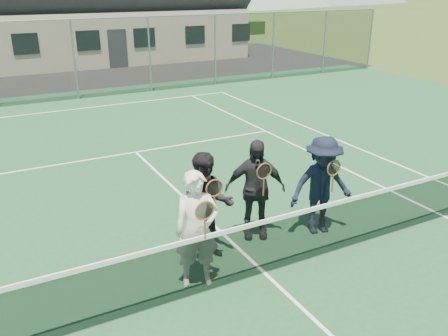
# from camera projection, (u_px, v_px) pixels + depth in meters

# --- Properties ---
(ground) EXTENTS (220.00, 220.00, 0.00)m
(ground) POSITION_uv_depth(u_px,v_px,m) (51.00, 73.00, 23.86)
(ground) COLOR #2E4619
(ground) RESTS_ON ground
(court_surface) EXTENTS (30.00, 30.00, 0.02)m
(court_surface) POSITION_uv_depth(u_px,v_px,m) (264.00, 274.00, 7.40)
(court_surface) COLOR #1C4C2B
(court_surface) RESTS_ON ground
(hedge_row) EXTENTS (40.00, 1.20, 1.10)m
(hedge_row) POSITION_uv_depth(u_px,v_px,m) (22.00, 39.00, 33.54)
(hedge_row) COLOR black
(hedge_row) RESTS_ON ground
(court_markings) EXTENTS (11.03, 23.83, 0.01)m
(court_markings) POSITION_uv_depth(u_px,v_px,m) (264.00, 273.00, 7.39)
(court_markings) COLOR white
(court_markings) RESTS_ON court_surface
(tennis_net) EXTENTS (11.68, 0.08, 1.10)m
(tennis_net) POSITION_uv_depth(u_px,v_px,m) (265.00, 244.00, 7.20)
(tennis_net) COLOR slate
(tennis_net) RESTS_ON ground
(perimeter_fence) EXTENTS (30.07, 0.07, 3.02)m
(perimeter_fence) POSITION_uv_depth(u_px,v_px,m) (74.00, 60.00, 17.96)
(perimeter_fence) COLOR slate
(perimeter_fence) RESTS_ON ground
(player_a) EXTENTS (0.75, 0.59, 1.80)m
(player_a) POSITION_uv_depth(u_px,v_px,m) (197.00, 230.00, 6.83)
(player_a) COLOR silver
(player_a) RESTS_ON court_surface
(player_b) EXTENTS (1.07, 0.97, 1.80)m
(player_b) POSITION_uv_depth(u_px,v_px,m) (207.00, 207.00, 7.54)
(player_b) COLOR black
(player_b) RESTS_ON court_surface
(player_c) EXTENTS (1.14, 0.82, 1.80)m
(player_c) POSITION_uv_depth(u_px,v_px,m) (255.00, 189.00, 8.18)
(player_c) COLOR black
(player_c) RESTS_ON court_surface
(player_d) EXTENTS (1.29, 0.92, 1.80)m
(player_d) POSITION_uv_depth(u_px,v_px,m) (322.00, 186.00, 8.33)
(player_d) COLOR black
(player_d) RESTS_ON court_surface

